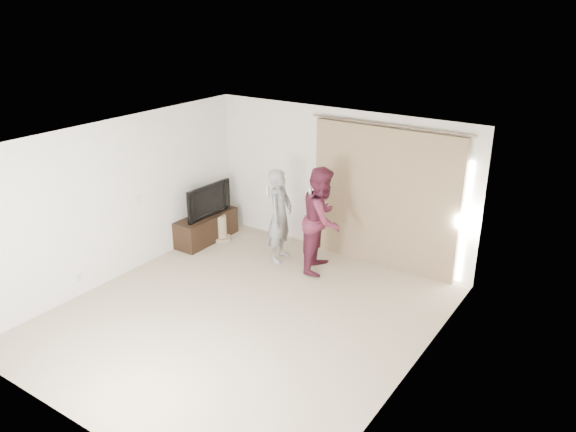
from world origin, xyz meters
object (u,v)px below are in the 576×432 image
object	(u,v)px
person_man	(280,216)
person_woman	(322,219)
tv_console	(207,228)
tv	(205,200)

from	to	relation	value
person_man	person_woman	world-z (taller)	person_woman
person_man	person_woman	size ratio (longest dim) A/B	0.92
tv_console	tv	world-z (taller)	tv
tv	tv_console	bearing A→B (deg)	0.00
tv	person_man	distance (m)	1.62
tv	person_woman	xyz separation A→B (m)	(2.41, 0.20, 0.08)
tv_console	person_man	xyz separation A→B (m)	(1.62, 0.11, 0.57)
tv_console	person_man	distance (m)	1.72
tv_console	tv	xyz separation A→B (m)	(0.00, 0.00, 0.56)
person_man	tv_console	bearing A→B (deg)	-176.28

